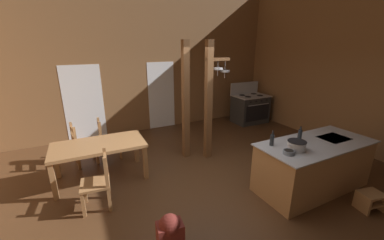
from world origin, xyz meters
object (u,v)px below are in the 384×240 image
at_px(step_stool, 370,200).
at_px(ladderback_chair_by_post, 82,145).
at_px(ladderback_chair_at_table_end, 98,182).
at_px(mixing_bowl_on_counter, 289,152).
at_px(dining_table, 99,148).
at_px(stockpot_on_counter, 297,146).
at_px(backpack, 170,235).
at_px(bottle_tall_on_counter, 300,135).
at_px(stove_range, 250,108).
at_px(bottle_short_on_counter, 272,140).
at_px(kitchen_island, 313,165).
at_px(ladderback_chair_near_window, 107,140).

xyz_separation_m(step_stool, ladderback_chair_by_post, (-4.01, 3.75, 0.27)).
distance_m(ladderback_chair_at_table_end, mixing_bowl_on_counter, 3.06).
xyz_separation_m(dining_table, stockpot_on_counter, (2.83, -2.15, 0.33)).
bearing_deg(stockpot_on_counter, step_stool, -41.77).
bearing_deg(backpack, bottle_tall_on_counter, 9.48).
bearing_deg(stove_range, bottle_tall_on_counter, -117.22).
distance_m(backpack, bottle_short_on_counter, 2.24).
height_order(step_stool, mixing_bowl_on_counter, mixing_bowl_on_counter).
bearing_deg(backpack, step_stool, -11.19).
xyz_separation_m(kitchen_island, ladderback_chair_at_table_end, (-3.55, 1.19, -0.00)).
xyz_separation_m(ladderback_chair_at_table_end, mixing_bowl_on_counter, (2.73, -1.29, 0.49)).
bearing_deg(bottle_short_on_counter, bottle_tall_on_counter, -3.23).
relative_size(ladderback_chair_by_post, mixing_bowl_on_counter, 5.39).
xyz_separation_m(step_stool, bottle_short_on_counter, (-1.12, 1.12, 0.83)).
bearing_deg(mixing_bowl_on_counter, bottle_tall_on_counter, 27.48).
height_order(stove_range, ladderback_chair_by_post, stove_range).
relative_size(kitchen_island, bottle_short_on_counter, 8.09).
height_order(stockpot_on_counter, bottle_short_on_counter, bottle_short_on_counter).
bearing_deg(bottle_tall_on_counter, bottle_short_on_counter, 176.77).
xyz_separation_m(backpack, bottle_short_on_counter, (2.07, 0.49, 0.70)).
xyz_separation_m(kitchen_island, backpack, (-2.88, -0.22, -0.14)).
distance_m(ladderback_chair_by_post, bottle_tall_on_counter, 4.45).
xyz_separation_m(stove_range, step_stool, (-1.24, -4.44, -0.30)).
relative_size(kitchen_island, mixing_bowl_on_counter, 12.27).
height_order(step_stool, dining_table, dining_table).
relative_size(backpack, bottle_short_on_counter, 2.23).
xyz_separation_m(ladderback_chair_near_window, bottle_tall_on_counter, (2.99, -2.73, 0.55)).
xyz_separation_m(ladderback_chair_near_window, bottle_short_on_counter, (2.35, -2.70, 0.56)).
relative_size(step_stool, backpack, 0.69).
bearing_deg(bottle_short_on_counter, ladderback_chair_at_table_end, 161.33).
distance_m(ladderback_chair_near_window, ladderback_chair_at_table_end, 1.81).
height_order(kitchen_island, ladderback_chair_near_window, ladderback_chair_near_window).
height_order(step_stool, ladderback_chair_by_post, ladderback_chair_by_post).
height_order(backpack, bottle_tall_on_counter, bottle_tall_on_counter).
height_order(kitchen_island, dining_table, kitchen_island).
xyz_separation_m(backpack, bottle_tall_on_counter, (2.71, 0.45, 0.69)).
xyz_separation_m(stockpot_on_counter, bottle_tall_on_counter, (0.41, 0.28, 0.02)).
bearing_deg(bottle_tall_on_counter, ladderback_chair_at_table_end, 164.11).
relative_size(kitchen_island, backpack, 3.63).
relative_size(stove_range, step_stool, 3.21).
xyz_separation_m(stove_range, dining_table, (-4.97, -1.49, 0.17)).
bearing_deg(kitchen_island, backpack, -175.57).
xyz_separation_m(ladderback_chair_by_post, bottle_short_on_counter, (2.89, -2.63, 0.56)).
distance_m(mixing_bowl_on_counter, bottle_short_on_counter, 0.38).
xyz_separation_m(step_stool, bottle_tall_on_counter, (-0.48, 1.08, 0.83)).
bearing_deg(ladderback_chair_near_window, backpack, -84.98).
height_order(dining_table, ladderback_chair_near_window, ladderback_chair_near_window).
relative_size(ladderback_chair_at_table_end, mixing_bowl_on_counter, 5.39).
distance_m(kitchen_island, ladderback_chair_at_table_end, 3.74).
xyz_separation_m(kitchen_island, bottle_tall_on_counter, (-0.17, 0.23, 0.55)).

